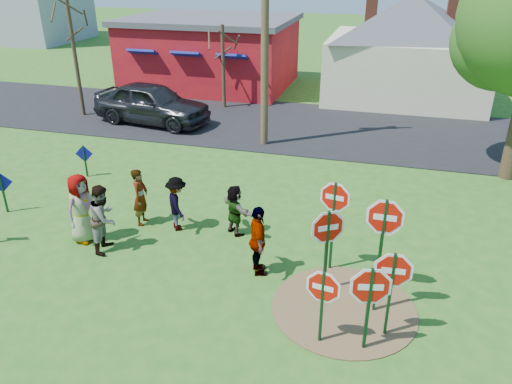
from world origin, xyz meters
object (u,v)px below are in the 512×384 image
at_px(person_b, 140,197).
at_px(person_a, 81,208).
at_px(stop_sign_d, 383,226).
at_px(stop_sign_a, 323,292).
at_px(stop_sign_b, 334,205).
at_px(utility_pole, 265,16).
at_px(suv, 152,103).
at_px(stop_sign_c, 383,231).

bearing_deg(person_b, person_a, 134.48).
distance_m(stop_sign_d, person_a, 7.82).
distance_m(stop_sign_a, stop_sign_d, 2.37).
xyz_separation_m(stop_sign_a, stop_sign_b, (-0.16, 2.65, 0.57)).
bearing_deg(stop_sign_a, person_b, 156.97).
distance_m(stop_sign_b, utility_pole, 9.70).
relative_size(stop_sign_d, person_b, 1.39).
relative_size(suv, utility_pole, 0.57).
xyz_separation_m(stop_sign_c, stop_sign_d, (-0.00, 0.83, -0.34)).
xyz_separation_m(stop_sign_c, utility_pole, (-5.01, 9.65, 3.03)).
xyz_separation_m(stop_sign_c, person_a, (-7.79, 0.97, -1.04)).
height_order(stop_sign_c, person_b, stop_sign_c).
relative_size(stop_sign_b, stop_sign_d, 1.05).
relative_size(stop_sign_d, person_a, 1.21).
bearing_deg(stop_sign_a, stop_sign_d, 73.26).
bearing_deg(stop_sign_b, stop_sign_c, -39.87).
bearing_deg(stop_sign_c, stop_sign_b, 130.43).
xyz_separation_m(stop_sign_c, suv, (-10.67, 11.01, -1.05)).
height_order(stop_sign_d, person_b, stop_sign_d).
relative_size(stop_sign_a, person_a, 0.93).
xyz_separation_m(stop_sign_b, suv, (-9.52, 9.64, -0.82)).
bearing_deg(utility_pole, stop_sign_b, -65.02).
distance_m(stop_sign_a, person_b, 6.74).
xyz_separation_m(stop_sign_b, person_a, (-6.63, -0.40, -0.81)).
bearing_deg(stop_sign_a, stop_sign_c, 60.65).
relative_size(person_b, utility_pole, 0.18).
xyz_separation_m(stop_sign_a, stop_sign_c, (0.99, 1.28, 0.80)).
bearing_deg(person_a, stop_sign_d, -76.25).
xyz_separation_m(person_a, suv, (-2.88, 10.05, -0.01)).
height_order(person_b, suv, suv).
distance_m(stop_sign_a, person_a, 7.16).
distance_m(stop_sign_b, person_a, 6.69).
distance_m(stop_sign_d, utility_pole, 10.70).
bearing_deg(stop_sign_d, stop_sign_c, -75.92).
bearing_deg(suv, stop_sign_a, -133.50).
height_order(suv, utility_pole, utility_pole).
bearing_deg(utility_pole, stop_sign_c, -62.55).
bearing_deg(stop_sign_a, person_a, 170.29).
relative_size(stop_sign_b, stop_sign_c, 0.87).
xyz_separation_m(stop_sign_b, utility_pole, (-3.86, 8.28, 3.26)).
distance_m(stop_sign_b, suv, 13.57).
height_order(stop_sign_d, utility_pole, utility_pole).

